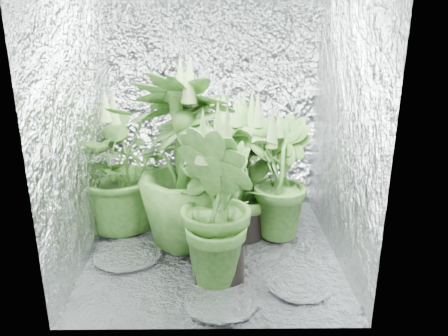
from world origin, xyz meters
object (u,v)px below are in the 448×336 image
plant_a (123,166)px  plant_g (219,208)px  plant_b (246,174)px  circulation_fan (289,194)px  plant_c (279,181)px  plant_e (227,165)px  plant_f (210,202)px  plant_d (187,164)px

plant_a → plant_g: plant_g is taller
plant_b → circulation_fan: plant_b is taller
plant_c → plant_e: 0.40m
plant_b → plant_e: bearing=122.2°
plant_f → circulation_fan: (0.61, 0.76, -0.25)m
plant_a → plant_b: size_ratio=1.01×
plant_d → circulation_fan: size_ratio=3.51×
plant_b → plant_f: bearing=-126.1°
plant_b → plant_g: (-0.18, -0.57, -0.00)m
plant_a → plant_b: (0.86, -0.12, -0.02)m
plant_b → plant_a: bearing=171.9°
plant_d → plant_g: bearing=-65.3°
plant_d → plant_g: size_ratio=1.22×
plant_b → plant_g: bearing=-107.8°
plant_a → plant_f: size_ratio=1.14×
circulation_fan → plant_a: bearing=-164.3°
plant_d → plant_f: (0.15, -0.21, -0.18)m
plant_c → circulation_fan: bearing=71.1°
plant_d → plant_e: (0.27, 0.31, -0.11)m
plant_f → plant_g: bearing=-77.1°
plant_b → plant_g: size_ratio=0.99×
plant_b → plant_f: (-0.24, -0.33, -0.07)m
plant_c → plant_d: 0.66m
plant_c → plant_f: bearing=-144.4°
plant_b → plant_c: (0.23, 0.01, -0.05)m
plant_e → plant_d: bearing=-130.8°
plant_f → circulation_fan: size_ratio=2.52×
plant_b → circulation_fan: 0.65m
plant_a → plant_b: plant_a is taller
plant_e → plant_g: plant_g is taller
plant_f → plant_g: plant_g is taller
plant_d → plant_g: (0.21, -0.46, -0.11)m
plant_e → plant_f: 0.54m
plant_a → circulation_fan: (1.24, 0.31, -0.34)m
plant_a → plant_d: size_ratio=0.82×
plant_f → plant_b: bearing=53.9°
plant_d → plant_a: bearing=152.9°
plant_b → circulation_fan: (0.37, 0.43, -0.32)m
plant_b → plant_c: size_ratio=1.11×
plant_e → plant_f: bearing=-102.4°
plant_b → circulation_fan: size_ratio=2.85×
plant_a → plant_f: bearing=-36.0°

